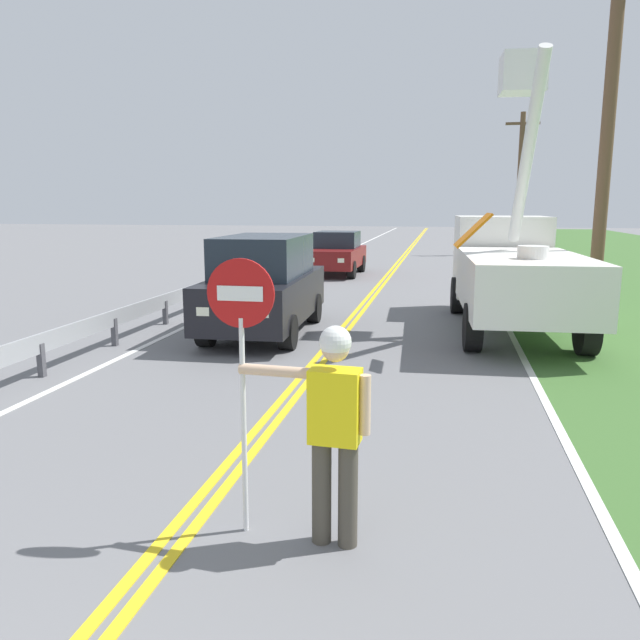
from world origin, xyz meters
The scene contains 12 objects.
centerline_yellow_left centered at (-0.09, 20.00, 0.01)m, with size 0.11×110.00×0.01m, color yellow.
centerline_yellow_right centered at (0.09, 20.00, 0.01)m, with size 0.11×110.00×0.01m, color yellow.
edge_line_right centered at (3.60, 20.00, 0.01)m, with size 0.12×110.00×0.01m, color silver.
edge_line_left centered at (-3.60, 20.00, 0.01)m, with size 0.12×110.00×0.01m, color silver.
flagger_worker centered at (1.31, 4.20, 1.05)m, with size 1.09×0.27×1.83m.
stop_sign_paddle centered at (0.54, 4.25, 1.71)m, with size 0.56×0.04×2.33m.
utility_bucket_truck centered at (3.61, 13.99, 1.43)m, with size 2.67×6.90×5.87m.
oncoming_suv_nearest centered at (-1.63, 12.25, 1.06)m, with size 2.03×4.66×2.10m.
oncoming_sedan_second centered at (-2.08, 23.87, 0.83)m, with size 1.96×4.13×1.70m.
utility_pole_near centered at (5.44, 14.22, 4.12)m, with size 1.80×0.28×7.87m.
utility_pole_mid centered at (6.06, 35.97, 4.02)m, with size 1.80×0.28×7.69m.
guardrail_left_shoulder centered at (-4.20, 16.20, 0.52)m, with size 0.10×32.00×0.71m.
Camera 1 is at (2.12, -0.40, 2.74)m, focal length 34.69 mm.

